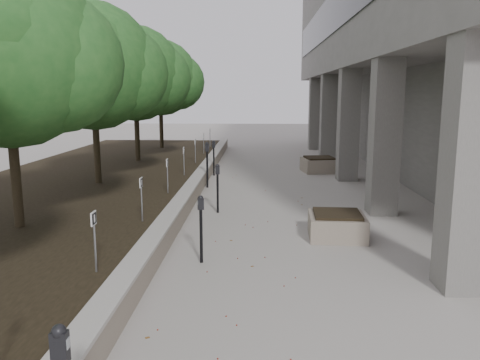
# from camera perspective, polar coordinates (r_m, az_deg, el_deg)

# --- Properties ---
(ground) EXTENTS (90.00, 90.00, 0.00)m
(ground) POSITION_cam_1_polar(r_m,az_deg,el_deg) (7.15, 0.92, -15.55)
(ground) COLOR #99948D
(ground) RESTS_ON ground
(retaining_wall) EXTENTS (0.39, 26.00, 0.50)m
(retaining_wall) POSITION_cam_1_polar(r_m,az_deg,el_deg) (15.82, -5.04, -0.25)
(retaining_wall) COLOR gray
(retaining_wall) RESTS_ON ground
(planting_bed) EXTENTS (7.00, 26.00, 0.40)m
(planting_bed) POSITION_cam_1_polar(r_m,az_deg,el_deg) (16.68, -17.66, -0.33)
(planting_bed) COLOR black
(planting_bed) RESTS_ON ground
(crabapple_tree_2) EXTENTS (4.60, 4.00, 5.44)m
(crabapple_tree_2) POSITION_cam_1_polar(r_m,az_deg,el_deg) (10.64, -25.84, 9.27)
(crabapple_tree_2) COLOR #235821
(crabapple_tree_2) RESTS_ON planting_bed
(crabapple_tree_3) EXTENTS (4.60, 4.00, 5.44)m
(crabapple_tree_3) POSITION_cam_1_polar(r_m,az_deg,el_deg) (15.25, -17.01, 9.80)
(crabapple_tree_3) COLOR #235821
(crabapple_tree_3) RESTS_ON planting_bed
(crabapple_tree_4) EXTENTS (4.60, 4.00, 5.44)m
(crabapple_tree_4) POSITION_cam_1_polar(r_m,az_deg,el_deg) (20.05, -12.33, 9.99)
(crabapple_tree_4) COLOR #235821
(crabapple_tree_4) RESTS_ON planting_bed
(crabapple_tree_5) EXTENTS (4.60, 4.00, 5.44)m
(crabapple_tree_5) POSITION_cam_1_polar(r_m,az_deg,el_deg) (24.93, -9.47, 10.08)
(crabapple_tree_5) COLOR #235821
(crabapple_tree_5) RESTS_ON planting_bed
(parking_sign_2) EXTENTS (0.04, 0.22, 0.96)m
(parking_sign_2) POSITION_cam_1_polar(r_m,az_deg,el_deg) (7.69, -16.91, -7.08)
(parking_sign_2) COLOR black
(parking_sign_2) RESTS_ON planting_bed
(parking_sign_3) EXTENTS (0.04, 0.22, 0.96)m
(parking_sign_3) POSITION_cam_1_polar(r_m,az_deg,el_deg) (10.48, -11.64, -2.29)
(parking_sign_3) COLOR black
(parking_sign_3) RESTS_ON planting_bed
(parking_sign_4) EXTENTS (0.04, 0.22, 0.96)m
(parking_sign_4) POSITION_cam_1_polar(r_m,az_deg,el_deg) (13.36, -8.63, 0.47)
(parking_sign_4) COLOR black
(parking_sign_4) RESTS_ON planting_bed
(parking_sign_5) EXTENTS (0.04, 0.22, 0.96)m
(parking_sign_5) POSITION_cam_1_polar(r_m,az_deg,el_deg) (16.28, -6.69, 2.25)
(parking_sign_5) COLOR black
(parking_sign_5) RESTS_ON planting_bed
(parking_sign_6) EXTENTS (0.04, 0.22, 0.96)m
(parking_sign_6) POSITION_cam_1_polar(r_m,az_deg,el_deg) (19.23, -5.34, 3.49)
(parking_sign_6) COLOR black
(parking_sign_6) RESTS_ON planting_bed
(parking_sign_7) EXTENTS (0.04, 0.22, 0.96)m
(parking_sign_7) POSITION_cam_1_polar(r_m,az_deg,el_deg) (22.19, -4.35, 4.39)
(parking_sign_7) COLOR black
(parking_sign_7) RESTS_ON planting_bed
(parking_sign_8) EXTENTS (0.04, 0.22, 0.96)m
(parking_sign_8) POSITION_cam_1_polar(r_m,az_deg,el_deg) (25.16, -3.59, 5.08)
(parking_sign_8) COLOR black
(parking_sign_8) RESTS_ON planting_bed
(parking_meter_2) EXTENTS (0.15, 0.12, 1.29)m
(parking_meter_2) POSITION_cam_1_polar(r_m,az_deg,el_deg) (8.91, -4.66, -5.87)
(parking_meter_2) COLOR black
(parking_meter_2) RESTS_ON ground
(parking_meter_3) EXTENTS (0.14, 0.12, 1.31)m
(parking_meter_3) POSITION_cam_1_polar(r_m,az_deg,el_deg) (12.62, -2.69, -1.01)
(parking_meter_3) COLOR black
(parking_meter_3) RESTS_ON ground
(parking_meter_4) EXTENTS (0.16, 0.12, 1.54)m
(parking_meter_4) POSITION_cam_1_polar(r_m,az_deg,el_deg) (16.07, -3.93, 1.81)
(parking_meter_4) COLOR black
(parking_meter_4) RESTS_ON ground
(parking_meter_5) EXTENTS (0.14, 0.10, 1.37)m
(parking_meter_5) POSITION_cam_1_polar(r_m,az_deg,el_deg) (18.48, -3.14, 2.64)
(parking_meter_5) COLOR black
(parking_meter_5) RESTS_ON ground
(planter_front) EXTENTS (1.26, 1.26, 0.56)m
(planter_front) POSITION_cam_1_polar(r_m,az_deg,el_deg) (10.74, 11.46, -5.27)
(planter_front) COLOR gray
(planter_front) RESTS_ON ground
(planter_back) EXTENTS (1.48, 1.48, 0.61)m
(planter_back) POSITION_cam_1_polar(r_m,az_deg,el_deg) (19.62, 9.43, 1.84)
(planter_back) COLOR gray
(planter_back) RESTS_ON ground
(berry_scatter) EXTENTS (3.30, 14.10, 0.02)m
(berry_scatter) POSITION_cam_1_polar(r_m,az_deg,el_deg) (11.85, 0.93, -4.95)
(berry_scatter) COLOR maroon
(berry_scatter) RESTS_ON ground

